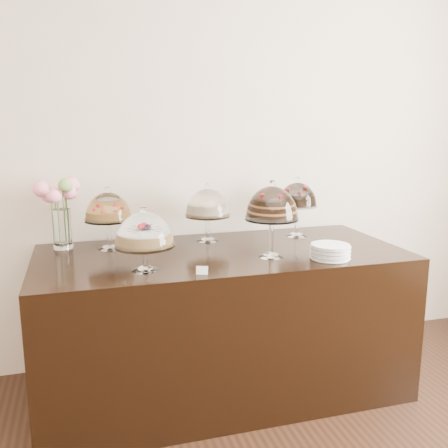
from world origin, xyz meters
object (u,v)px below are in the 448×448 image
object	(u,v)px
display_counter	(222,321)
plate_stack	(330,252)
cake_stand_dark_choco	(297,197)
cake_stand_choco_layer	(272,206)
cake_stand_fruit_tart	(108,209)
cake_stand_sugar_sponge	(144,232)
flower_vase	(59,205)
cake_stand_cheesecake	(207,205)

from	to	relation	value
display_counter	plate_stack	world-z (taller)	plate_stack
cake_stand_dark_choco	plate_stack	distance (m)	0.63
cake_stand_dark_choco	cake_stand_choco_layer	bearing A→B (deg)	-129.08
cake_stand_fruit_tart	plate_stack	size ratio (longest dim) A/B	1.73
cake_stand_sugar_sponge	cake_stand_dark_choco	distance (m)	1.22
cake_stand_fruit_tart	flower_vase	distance (m)	0.31
plate_stack	display_counter	bearing A→B (deg)	149.07
cake_stand_choco_layer	flower_vase	size ratio (longest dim) A/B	1.02
cake_stand_sugar_sponge	cake_stand_fruit_tart	bearing A→B (deg)	106.38
cake_stand_choco_layer	plate_stack	distance (m)	0.43
cake_stand_cheesecake	flower_vase	bearing A→B (deg)	175.96
display_counter	plate_stack	bearing A→B (deg)	-30.93
display_counter	flower_vase	size ratio (longest dim) A/B	4.98
cake_stand_fruit_tart	flower_vase	world-z (taller)	flower_vase
cake_stand_cheesecake	flower_vase	size ratio (longest dim) A/B	0.86
display_counter	cake_stand_fruit_tart	bearing A→B (deg)	158.22
display_counter	plate_stack	xyz separation A→B (m)	(0.55, -0.33, 0.49)
cake_stand_choco_layer	cake_stand_dark_choco	size ratio (longest dim) A/B	1.11
display_counter	flower_vase	distance (m)	1.24
cake_stand_sugar_sponge	cake_stand_dark_choco	size ratio (longest dim) A/B	0.86
flower_vase	plate_stack	world-z (taller)	flower_vase
cake_stand_cheesecake	flower_vase	distance (m)	0.93
cake_stand_choco_layer	plate_stack	xyz separation A→B (m)	(0.31, -0.14, -0.26)
cake_stand_dark_choco	plate_stack	size ratio (longest dim) A/B	1.81
cake_stand_sugar_sponge	plate_stack	world-z (taller)	cake_stand_sugar_sponge
cake_stand_choco_layer	cake_stand_sugar_sponge	bearing A→B (deg)	-175.01
cake_stand_fruit_tart	cake_stand_cheesecake	bearing A→B (deg)	2.81
display_counter	cake_stand_dark_choco	bearing A→B (deg)	22.83
cake_stand_cheesecake	cake_stand_fruit_tart	xyz separation A→B (m)	(-0.63, -0.03, 0.01)
cake_stand_choco_layer	plate_stack	bearing A→B (deg)	-23.88
cake_stand_sugar_sponge	flower_vase	bearing A→B (deg)	125.68
cake_stand_dark_choco	plate_stack	bearing A→B (deg)	-95.46
cake_stand_sugar_sponge	cake_stand_cheesecake	xyz separation A→B (m)	(0.48, 0.55, 0.03)
display_counter	cake_stand_choco_layer	bearing A→B (deg)	-38.61
cake_stand_dark_choco	flower_vase	bearing A→B (deg)	176.35
cake_stand_dark_choco	cake_stand_fruit_tart	xyz separation A→B (m)	(-1.26, 0.00, -0.02)
cake_stand_fruit_tart	cake_stand_choco_layer	bearing A→B (deg)	-26.96
cake_stand_dark_choco	flower_vase	xyz separation A→B (m)	(-1.54, 0.10, 0.01)
cake_stand_sugar_sponge	plate_stack	distance (m)	1.06
cake_stand_cheesecake	flower_vase	world-z (taller)	flower_vase
cake_stand_choco_layer	cake_stand_dark_choco	distance (m)	0.58
cake_stand_sugar_sponge	cake_stand_dark_choco	world-z (taller)	cake_stand_dark_choco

